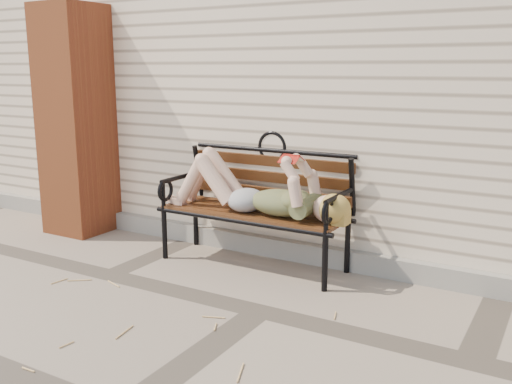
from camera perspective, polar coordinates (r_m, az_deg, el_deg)
The scene contains 7 objects.
ground at distance 3.58m, azimuth 0.38°, elevation -11.82°, with size 80.00×80.00×0.00m, color gray.
house_wall at distance 6.06m, azimuth 14.91°, elevation 12.27°, with size 8.00×4.00×3.00m, color beige.
foundation_strip at distance 4.36m, azimuth 6.73°, elevation -6.32°, with size 8.00×0.10×0.15m, color gray.
brick_pillar at distance 5.33m, azimuth -17.53°, elevation 6.77°, with size 0.50×0.50×2.00m, color #AC5026.
garden_bench at distance 4.28m, azimuth 0.30°, elevation 0.10°, with size 1.53×0.61×0.99m.
reading_woman at distance 4.17m, azimuth -0.37°, elevation 0.23°, with size 1.45×0.33×0.46m.
straw_scatter at distance 3.71m, azimuth -18.27°, elevation -11.49°, with size 3.08×1.58×0.01m.
Camera 1 is at (1.61, -2.84, 1.46)m, focal length 40.00 mm.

